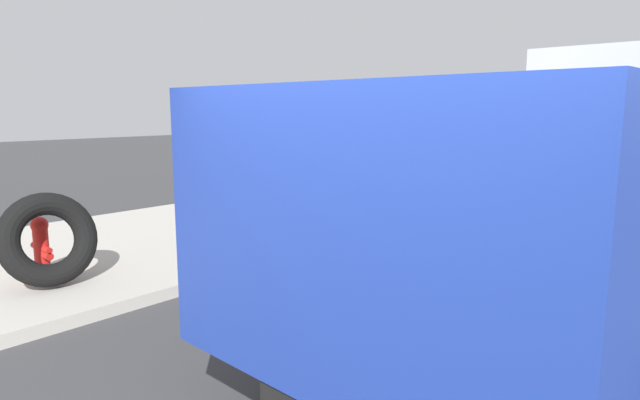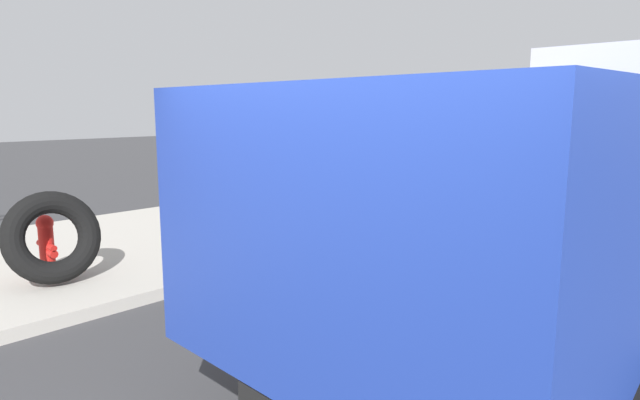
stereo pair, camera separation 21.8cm
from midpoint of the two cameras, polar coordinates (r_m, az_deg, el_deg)
The scene contains 3 objects.
fire_hydrant at distance 7.81m, azimuth -27.70°, elevation -4.22°, with size 0.21×0.47×0.79m.
loose_tire at distance 7.36m, azimuth -27.18°, elevation -3.67°, with size 1.14×1.14×0.28m, color black.
dump_truck_blue at distance 5.74m, azimuth 25.20°, elevation 1.92°, with size 7.11×3.06×3.00m.
Camera 1 is at (-1.96, -1.53, 2.28)m, focal length 30.78 mm.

